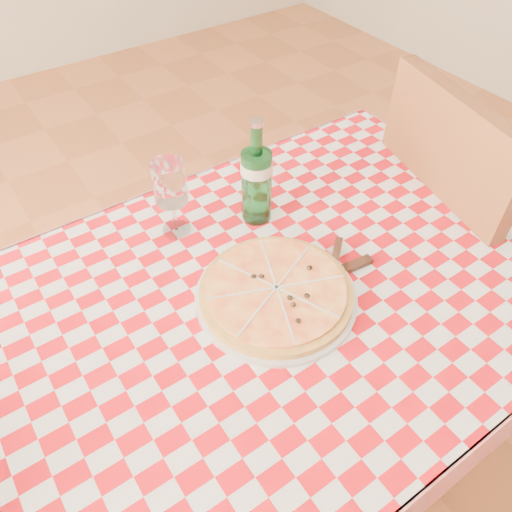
{
  "coord_description": "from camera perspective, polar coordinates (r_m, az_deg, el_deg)",
  "views": [
    {
      "loc": [
        -0.43,
        -0.53,
        1.55
      ],
      "look_at": [
        -0.02,
        0.06,
        0.82
      ],
      "focal_mm": 35.0,
      "sensor_mm": 36.0,
      "label": 1
    }
  ],
  "objects": [
    {
      "name": "pizza_plate",
      "position": [
        1.01,
        2.32,
        -4.08
      ],
      "size": [
        0.44,
        0.44,
        0.04
      ],
      "primitive_type": null,
      "rotation": [
        0.0,
        0.0,
        0.4
      ],
      "color": "#BE863F",
      "rests_on": "tablecloth"
    },
    {
      "name": "wine_glass",
      "position": [
        1.13,
        -9.58,
        6.43
      ],
      "size": [
        0.09,
        0.09,
        0.19
      ],
      "primitive_type": null,
      "rotation": [
        0.0,
        0.0,
        -0.31
      ],
      "color": "silver",
      "rests_on": "tablecloth"
    },
    {
      "name": "cutlery",
      "position": [
        1.07,
        8.76,
        -1.85
      ],
      "size": [
        0.31,
        0.29,
        0.03
      ],
      "primitive_type": null,
      "rotation": [
        0.0,
        0.0,
        0.37
      ],
      "color": "silver",
      "rests_on": "tablecloth"
    },
    {
      "name": "dining_table",
      "position": [
        1.12,
        2.59,
        -7.06
      ],
      "size": [
        1.2,
        0.8,
        0.75
      ],
      "color": "brown",
      "rests_on": "ground"
    },
    {
      "name": "tablecloth",
      "position": [
        1.05,
        2.76,
        -3.93
      ],
      "size": [
        1.3,
        0.9,
        0.01
      ],
      "primitive_type": "cube",
      "color": "#AB0A12",
      "rests_on": "dining_table"
    },
    {
      "name": "water_bottle",
      "position": [
        1.13,
        0.06,
        9.57
      ],
      "size": [
        0.09,
        0.09,
        0.26
      ],
      "primitive_type": null,
      "rotation": [
        0.0,
        0.0,
        -0.18
      ],
      "color": "#19652A",
      "rests_on": "tablecloth"
    },
    {
      "name": "chair_near",
      "position": [
        1.55,
        21.55,
        3.0
      ],
      "size": [
        0.55,
        0.55,
        1.01
      ],
      "rotation": [
        0.0,
        0.0,
        -0.23
      ],
      "color": "brown",
      "rests_on": "ground"
    }
  ]
}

